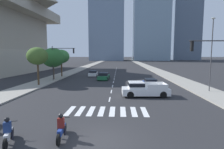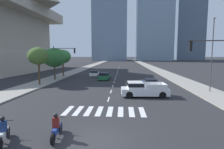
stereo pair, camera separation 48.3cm
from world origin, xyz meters
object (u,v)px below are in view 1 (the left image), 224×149
Objects in this scene: sedan_white_0 at (93,74)px; street_lamp_east at (212,50)px; traffic_signal_far at (61,57)px; street_tree_nearest at (37,56)px; sedan_green_2 at (104,76)px; sedan_blue_1 at (151,83)px; traffic_signal_near at (220,59)px; street_tree_third at (61,57)px; street_tree_second at (53,58)px; pickup_truck at (143,89)px; motorcycle_third at (8,133)px; motorcycle_trailing at (61,129)px.

sedan_white_0 is 0.49× the size of street_lamp_east.
traffic_signal_far is 5.35m from street_tree_nearest.
sedan_blue_1 is at bearing -133.47° from sedan_green_2.
street_lamp_east is at bearing -124.45° from sedan_green_2.
sedan_green_2 is 0.73× the size of traffic_signal_near.
sedan_white_0 is at bearing 15.15° from street_tree_third.
traffic_signal_near reaches higher than street_tree_second.
street_tree_nearest is (-21.08, 10.52, 0.15)m from traffic_signal_near.
street_lamp_east reaches higher than traffic_signal_near.
sedan_green_2 is (-7.56, 7.86, 0.05)m from sedan_blue_1.
street_tree_nearest is at bearing -25.25° from pickup_truck.
sedan_blue_1 is at bearing -22.09° from street_tree_second.
sedan_blue_1 is 0.72× the size of traffic_signal_near.
motorcycle_third is 14.17m from pickup_truck.
sedan_white_0 is at bearing 29.98° from sedan_green_2.
street_tree_second is (-21.08, 16.78, -0.16)m from traffic_signal_near.
sedan_green_2 is 10.74m from street_tree_third.
traffic_signal_near reaches higher than traffic_signal_far.
sedan_green_2 is at bearing -56.62° from traffic_signal_near.
street_tree_third is (-1.87, 5.96, 0.03)m from traffic_signal_far.
street_tree_second is 1.03× the size of street_tree_third.
traffic_signal_near is 30.10m from street_tree_third.
motorcycle_trailing is at bearing -176.53° from sedan_white_0.
traffic_signal_near is 1.01× the size of traffic_signal_far.
sedan_green_2 is at bearing -154.24° from sedan_white_0.
sedan_blue_1 is at bearing -67.24° from traffic_signal_near.
traffic_signal_far is at bearing 12.71° from motorcycle_trailing.
sedan_blue_1 is at bearing -52.73° from motorcycle_third.
street_lamp_east is at bearing -31.60° from street_tree_third.
traffic_signal_near is 7.43m from street_lamp_east.
sedan_blue_1 is 11.39m from traffic_signal_near.
motorcycle_third is at bearing 178.36° from sedan_white_0.
sedan_green_2 is at bearing -21.64° from street_tree_third.
sedan_white_0 is 16.91m from sedan_blue_1.
street_tree_second is (-9.13, 23.11, 3.62)m from motorcycle_trailing.
street_tree_third is (-0.00, 4.71, 0.15)m from street_tree_second.
pickup_truck is at bearing -154.44° from sedan_green_2.
sedan_blue_1 is 10.91m from sedan_green_2.
sedan_green_2 is at bearing 37.77° from street_tree_nearest.
traffic_signal_near is 24.69m from traffic_signal_far.
pickup_truck is 20.84m from sedan_white_0.
street_tree_second is at bearing 146.33° from traffic_signal_far.
sedan_green_2 is at bearing 142.87° from street_lamp_east.
street_tree_third is at bearing 90.00° from street_tree_second.
street_tree_second reaches higher than sedan_white_0.
motorcycle_trailing is 29.70m from sedan_white_0.
sedan_white_0 is at bearing 62.85° from street_tree_nearest.
street_tree_second is (-15.07, 12.53, 3.39)m from pickup_truck.
traffic_signal_far is 0.67× the size of street_lamp_east.
motorcycle_third is at bearing 25.67° from traffic_signal_near.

